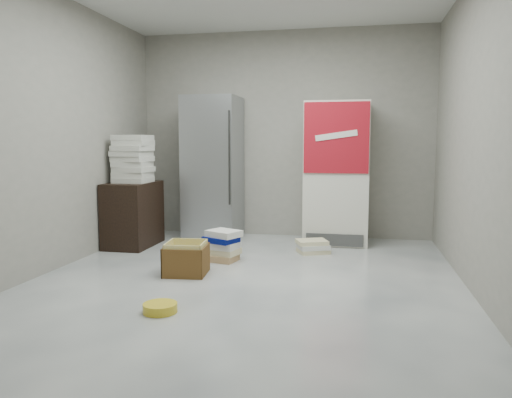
{
  "coord_description": "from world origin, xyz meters",
  "views": [
    {
      "loc": [
        1.02,
        -4.33,
        1.3
      ],
      "look_at": [
        -0.02,
        0.7,
        0.71
      ],
      "focal_mm": 35.0,
      "sensor_mm": 36.0,
      "label": 1
    }
  ],
  "objects_px": {
    "steel_fridge": "(213,168)",
    "coke_cooler": "(337,173)",
    "cardboard_box": "(186,261)",
    "phonebook_stack_main": "(222,246)",
    "wood_shelf": "(133,214)"
  },
  "relations": [
    {
      "from": "steel_fridge",
      "to": "phonebook_stack_main",
      "type": "xyz_separation_m",
      "value": [
        0.48,
        -1.28,
        -0.78
      ]
    },
    {
      "from": "steel_fridge",
      "to": "wood_shelf",
      "type": "xyz_separation_m",
      "value": [
        -0.83,
        -0.73,
        -0.55
      ]
    },
    {
      "from": "coke_cooler",
      "to": "cardboard_box",
      "type": "distance_m",
      "value": 2.46
    },
    {
      "from": "wood_shelf",
      "to": "phonebook_stack_main",
      "type": "relative_size",
      "value": 1.79
    },
    {
      "from": "phonebook_stack_main",
      "to": "cardboard_box",
      "type": "relative_size",
      "value": 1.02
    },
    {
      "from": "wood_shelf",
      "to": "phonebook_stack_main",
      "type": "xyz_separation_m",
      "value": [
        1.31,
        -0.55,
        -0.23
      ]
    },
    {
      "from": "wood_shelf",
      "to": "cardboard_box",
      "type": "distance_m",
      "value": 1.62
    },
    {
      "from": "coke_cooler",
      "to": "phonebook_stack_main",
      "type": "relative_size",
      "value": 4.03
    },
    {
      "from": "cardboard_box",
      "to": "steel_fridge",
      "type": "bearing_deg",
      "value": 92.32
    },
    {
      "from": "wood_shelf",
      "to": "phonebook_stack_main",
      "type": "bearing_deg",
      "value": -22.84
    },
    {
      "from": "coke_cooler",
      "to": "phonebook_stack_main",
      "type": "xyz_separation_m",
      "value": [
        -1.17,
        -1.27,
        -0.73
      ]
    },
    {
      "from": "steel_fridge",
      "to": "wood_shelf",
      "type": "distance_m",
      "value": 1.23
    },
    {
      "from": "coke_cooler",
      "to": "cardboard_box",
      "type": "relative_size",
      "value": 4.1
    },
    {
      "from": "steel_fridge",
      "to": "coke_cooler",
      "type": "bearing_deg",
      "value": -0.18
    },
    {
      "from": "steel_fridge",
      "to": "cardboard_box",
      "type": "relative_size",
      "value": 4.33
    }
  ]
}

